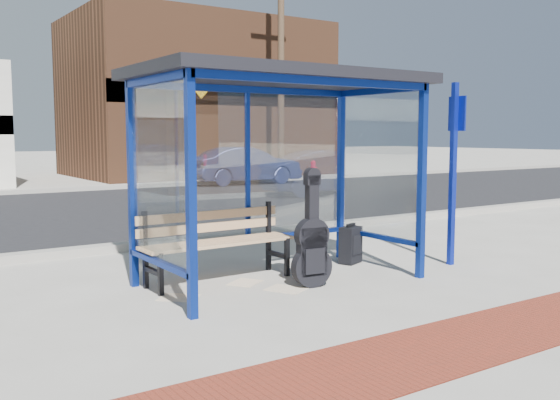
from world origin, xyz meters
TOP-DOWN VIEW (x-y plane):
  - ground at (0.00, 0.00)m, footprint 120.00×120.00m
  - brick_paver_strip at (0.00, -2.60)m, footprint 60.00×1.00m
  - curb_near at (0.00, 2.90)m, footprint 60.00×0.25m
  - street_asphalt at (0.00, 8.00)m, footprint 60.00×10.00m
  - curb_far at (0.00, 13.10)m, footprint 60.00×0.25m
  - far_sidewalk at (0.00, 15.00)m, footprint 60.00×4.00m
  - bus_shelter at (0.00, 0.07)m, footprint 3.30×1.80m
  - storefront_brown at (8.00, 18.49)m, footprint 10.00×7.08m
  - tree_right at (12.50, 22.00)m, footprint 3.60×3.60m
  - utility_pole_east at (9.00, 13.40)m, footprint 1.60×0.24m
  - bench at (-0.60, 0.46)m, footprint 1.86×0.49m
  - guitar_bag at (0.15, -0.39)m, footprint 0.48×0.19m
  - suitcase at (1.35, 0.35)m, footprint 0.36×0.29m
  - backpack at (0.51, -0.07)m, footprint 0.32×0.29m
  - sign_post at (2.41, -0.44)m, footprint 0.11×0.30m
  - newspaper_a at (-1.30, 0.00)m, footprint 0.51×0.50m
  - newspaper_b at (-0.16, -0.33)m, footprint 0.47×0.51m
  - newspaper_c at (-0.38, 0.19)m, footprint 0.48×0.46m
  - parked_car at (6.97, 12.60)m, footprint 3.91×1.47m
  - fire_hydrant at (10.85, 13.87)m, footprint 0.31×0.20m

SIDE VIEW (x-z plane):
  - ground at x=0.00m, z-range 0.00..0.00m
  - street_asphalt at x=0.00m, z-range 0.00..0.00m
  - newspaper_c at x=-0.38m, z-range 0.00..0.01m
  - newspaper_a at x=-1.30m, z-range 0.00..0.01m
  - newspaper_b at x=-0.16m, z-range 0.00..0.01m
  - far_sidewalk at x=0.00m, z-range 0.00..0.01m
  - brick_paver_strip at x=0.00m, z-range 0.00..0.01m
  - curb_near at x=0.00m, z-range 0.00..0.12m
  - curb_far at x=0.00m, z-range 0.00..0.12m
  - backpack at x=0.51m, z-range -0.01..0.34m
  - suitcase at x=1.35m, z-range -0.02..0.52m
  - fire_hydrant at x=10.85m, z-range 0.03..0.71m
  - guitar_bag at x=0.15m, z-range -0.17..1.10m
  - bench at x=-0.60m, z-range 0.06..0.93m
  - parked_car at x=6.97m, z-range 0.00..1.27m
  - sign_post at x=2.41m, z-range 0.15..2.52m
  - bus_shelter at x=0.00m, z-range 0.86..3.28m
  - storefront_brown at x=8.00m, z-range 0.00..6.40m
  - utility_pole_east at x=9.00m, z-range 0.11..8.11m
  - tree_right at x=12.50m, z-range 1.94..8.97m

